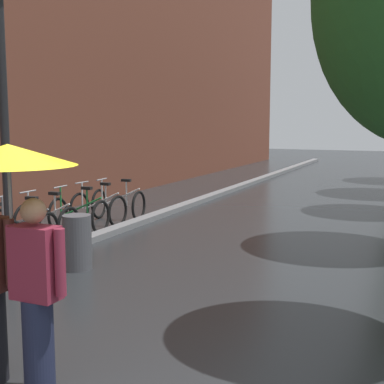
% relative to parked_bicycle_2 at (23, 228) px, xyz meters
% --- Properties ---
extents(kerb_strip, '(0.30, 36.00, 0.12)m').
position_rel_parked_bicycle_2_xyz_m(kerb_strip, '(0.77, 5.77, -0.32)').
color(kerb_strip, slate).
rests_on(kerb_strip, ground).
extents(parked_bicycle_2, '(1.13, 0.79, 0.96)m').
position_rel_parked_bicycle_2_xyz_m(parked_bicycle_2, '(0.00, 0.00, 0.00)').
color(parked_bicycle_2, black).
rests_on(parked_bicycle_2, ground).
extents(parked_bicycle_3, '(1.08, 0.70, 0.96)m').
position_rel_parked_bicycle_2_xyz_m(parked_bicycle_3, '(-0.02, 0.67, 0.00)').
color(parked_bicycle_3, black).
rests_on(parked_bicycle_3, ground).
extents(parked_bicycle_4, '(1.11, 0.75, 0.96)m').
position_rel_parked_bicycle_2_xyz_m(parked_bicycle_4, '(0.07, 1.58, 0.00)').
color(parked_bicycle_4, black).
rests_on(parked_bicycle_4, ground).
extents(parked_bicycle_5, '(1.11, 0.74, 0.96)m').
position_rel_parked_bicycle_2_xyz_m(parked_bicycle_5, '(0.02, 2.37, 0.00)').
color(parked_bicycle_5, black).
rests_on(parked_bicycle_5, ground).
extents(parked_bicycle_6, '(1.14, 0.79, 0.96)m').
position_rel_parked_bicycle_2_xyz_m(parked_bicycle_6, '(0.07, 3.13, 0.00)').
color(parked_bicycle_6, black).
rests_on(parked_bicycle_6, ground).
extents(couple_under_umbrella, '(1.13, 1.13, 2.09)m').
position_rel_parked_bicycle_2_xyz_m(couple_under_umbrella, '(3.38, -3.98, 1.02)').
color(couple_under_umbrella, black).
rests_on(couple_under_umbrella, ground).
extents(street_lamp_post, '(0.24, 0.24, 4.22)m').
position_rel_parked_bicycle_2_xyz_m(street_lamp_post, '(1.37, -1.83, 2.10)').
color(street_lamp_post, black).
rests_on(street_lamp_post, ground).
extents(litter_bin, '(0.44, 0.44, 0.85)m').
position_rel_parked_bicycle_2_xyz_m(litter_bin, '(1.69, -0.72, 0.05)').
color(litter_bin, '#4C4C51').
rests_on(litter_bin, ground).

